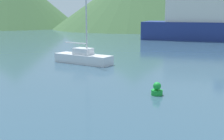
{
  "coord_description": "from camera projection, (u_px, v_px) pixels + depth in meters",
  "views": [
    {
      "loc": [
        3.05,
        -1.93,
        4.23
      ],
      "look_at": [
        0.78,
        14.0,
        1.2
      ],
      "focal_mm": 50.0,
      "sensor_mm": 36.0,
      "label": 1
    }
  ],
  "objects": [
    {
      "name": "sailboat_inner",
      "position": [
        83.0,
        57.0,
        25.69
      ],
      "size": [
        5.21,
        3.46,
        7.6
      ],
      "rotation": [
        0.0,
        0.0,
        -0.44
      ],
      "color": "silver",
      "rests_on": "ground_plane"
    },
    {
      "name": "buoy_marker",
      "position": [
        157.0,
        90.0,
        15.99
      ],
      "size": [
        0.59,
        0.59,
        0.68
      ],
      "color": "green",
      "rests_on": "ground_plane"
    },
    {
      "name": "ferry_distant",
      "position": [
        223.0,
        22.0,
        46.23
      ],
      "size": [
        24.3,
        10.96,
        7.63
      ],
      "rotation": [
        0.0,
        0.0,
        -0.19
      ],
      "color": "navy",
      "rests_on": "ground_plane"
    }
  ]
}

